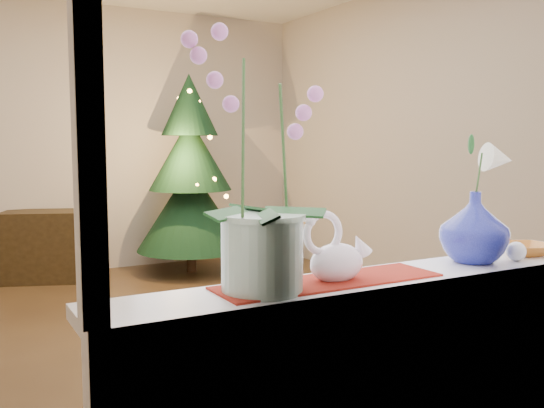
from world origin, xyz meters
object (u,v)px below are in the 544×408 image
(side_table, at_px, (53,246))
(swan, at_px, (337,248))
(xmas_tree, at_px, (190,174))
(orchid_pot, at_px, (262,162))
(blue_vase, at_px, (475,222))
(paperweight, at_px, (516,251))
(amber_dish, at_px, (527,250))

(side_table, bearing_deg, swan, -67.16)
(swan, distance_m, xmas_tree, 4.46)
(orchid_pot, relative_size, xmas_tree, 0.36)
(orchid_pot, height_order, blue_vase, orchid_pot)
(paperweight, xyz_separation_m, xmas_tree, (0.49, 4.34, 0.05))
(amber_dish, bearing_deg, blue_vase, 179.92)
(amber_dish, height_order, side_table, amber_dish)
(swan, height_order, amber_dish, swan)
(xmas_tree, distance_m, side_table, 1.48)
(orchid_pot, xyz_separation_m, swan, (0.25, 0.00, -0.26))
(xmas_tree, bearing_deg, paperweight, -96.46)
(amber_dish, bearing_deg, orchid_pot, -179.30)
(blue_vase, distance_m, amber_dish, 0.30)
(amber_dish, relative_size, xmas_tree, 0.07)
(swan, relative_size, blue_vase, 0.85)
(paperweight, relative_size, amber_dish, 0.45)
(orchid_pot, xyz_separation_m, side_table, (0.16, 4.57, -0.94))
(blue_vase, distance_m, xmas_tree, 4.33)
(blue_vase, xyz_separation_m, amber_dish, (0.27, -0.00, -0.12))
(orchid_pot, height_order, paperweight, orchid_pot)
(xmas_tree, height_order, side_table, xmas_tree)
(orchid_pot, height_order, amber_dish, orchid_pot)
(paperweight, distance_m, amber_dish, 0.14)
(blue_vase, relative_size, paperweight, 4.16)
(orchid_pot, relative_size, paperweight, 10.64)
(orchid_pot, distance_m, swan, 0.36)
(xmas_tree, bearing_deg, swan, -105.70)
(swan, height_order, xmas_tree, xmas_tree)
(paperweight, bearing_deg, side_table, 99.92)
(amber_dish, bearing_deg, swan, -179.36)
(orchid_pot, xyz_separation_m, paperweight, (0.97, -0.04, -0.32))
(paperweight, bearing_deg, orchid_pot, 177.40)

